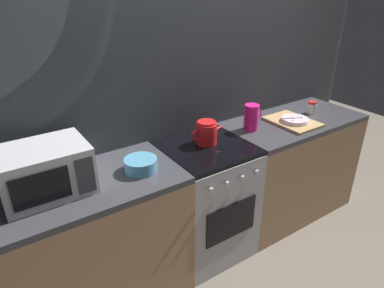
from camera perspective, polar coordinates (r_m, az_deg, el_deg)
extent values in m
plane|color=#6B6054|center=(2.92, 2.03, -16.42)|extent=(8.00, 8.00, 0.00)
cube|color=gray|center=(2.54, -1.89, 8.40)|extent=(3.60, 0.05, 2.40)
cube|color=#A8B2BC|center=(2.53, -1.61, 8.28)|extent=(3.58, 0.01, 2.39)
cube|color=#997251|center=(2.35, -16.67, -16.32)|extent=(1.20, 0.60, 0.86)
cube|color=#38383D|center=(2.08, -18.23, -7.02)|extent=(1.20, 0.60, 0.04)
cube|color=#9E9EA3|center=(2.65, 2.18, -9.43)|extent=(0.60, 0.60, 0.87)
cube|color=black|center=(2.41, 2.36, -0.69)|extent=(0.59, 0.59, 0.03)
cube|color=black|center=(2.45, 6.50, -12.52)|extent=(0.42, 0.01, 0.28)
cylinder|color=#B7B7BC|center=(2.15, 3.20, -7.65)|extent=(0.04, 0.02, 0.04)
cylinder|color=#B7B7BC|center=(2.21, 5.86, -6.59)|extent=(0.04, 0.02, 0.04)
cylinder|color=#B7B7BC|center=(2.29, 8.34, -5.59)|extent=(0.04, 0.02, 0.04)
cylinder|color=#B7B7BC|center=(2.37, 10.66, -4.64)|extent=(0.04, 0.02, 0.04)
cube|color=#997251|center=(3.19, 15.40, -3.92)|extent=(1.20, 0.60, 0.86)
cube|color=#38383D|center=(3.00, 16.40, 3.58)|extent=(1.20, 0.60, 0.04)
cube|color=#B2B2B7|center=(2.00, -23.11, -4.01)|extent=(0.46, 0.34, 0.27)
cube|color=black|center=(1.85, -23.55, -6.74)|extent=(0.28, 0.01, 0.17)
cube|color=#333338|center=(1.88, -17.07, -4.94)|extent=(0.09, 0.01, 0.21)
cylinder|color=red|center=(2.42, 2.38, 1.74)|extent=(0.15, 0.15, 0.15)
cylinder|color=red|center=(2.39, 2.41, 3.56)|extent=(0.13, 0.13, 0.02)
cone|color=red|center=(2.48, 4.44, 2.64)|extent=(0.10, 0.04, 0.05)
torus|color=red|center=(2.37, 0.72, 1.44)|extent=(0.08, 0.01, 0.08)
cylinder|color=teal|center=(2.12, -8.43, -3.38)|extent=(0.20, 0.20, 0.08)
cylinder|color=#E5197A|center=(2.67, 9.72, 4.34)|extent=(0.11, 0.11, 0.20)
torus|color=#E5197A|center=(2.71, 10.77, 4.81)|extent=(0.08, 0.01, 0.08)
cube|color=tan|center=(2.90, 16.21, 3.54)|extent=(0.30, 0.40, 0.02)
cylinder|color=silver|center=(2.89, 16.54, 3.72)|extent=(0.22, 0.22, 0.01)
cylinder|color=silver|center=(2.88, 16.58, 3.98)|extent=(0.21, 0.21, 0.01)
cylinder|color=silver|center=(2.89, 16.86, 4.26)|extent=(0.16, 0.07, 0.01)
cube|color=silver|center=(2.87, 16.20, 4.17)|extent=(0.16, 0.09, 0.00)
cylinder|color=silver|center=(3.16, 19.09, 5.55)|extent=(0.08, 0.08, 0.08)
cylinder|color=red|center=(3.14, 19.22, 6.45)|extent=(0.07, 0.07, 0.02)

